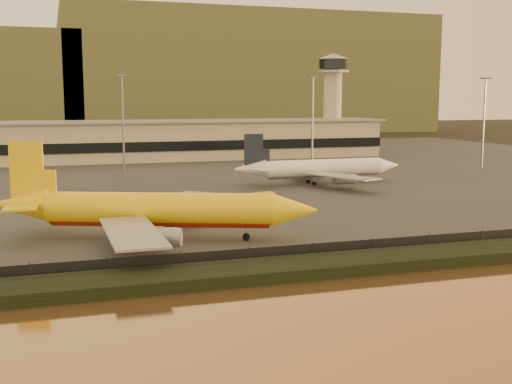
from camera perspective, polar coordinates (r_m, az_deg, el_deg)
ground at (r=88.82m, az=0.59°, el=-4.43°), size 900.00×900.00×0.00m
embankment at (r=73.18m, az=4.82°, el=-6.66°), size 320.00×7.00×1.40m
tarmac at (r=180.38m, az=-8.97°, el=1.96°), size 320.00×220.00×0.20m
perimeter_fence at (r=76.62m, az=3.67°, el=-5.50°), size 300.00×0.05×2.20m
terminal_building at (r=208.60m, az=-14.26°, el=4.33°), size 202.00×25.00×12.60m
control_tower at (r=234.41m, az=6.83°, el=8.70°), size 11.20×11.20×35.50m
apron_light_masts at (r=162.88m, az=-2.73°, el=6.89°), size 152.20×12.20×25.40m
distant_hills at (r=422.46m, az=-17.12°, el=9.48°), size 470.00×160.00×70.00m
dhl_cargo_jet at (r=89.88m, az=-9.03°, el=-1.63°), size 43.73×41.42×13.56m
white_narrowbody_jet at (r=147.97m, az=5.73°, el=2.07°), size 40.93×40.06×11.79m
gse_vehicle_yellow at (r=121.69m, az=0.67°, el=-0.46°), size 4.33×2.80×1.80m
gse_vehicle_white at (r=119.69m, az=-13.31°, el=-0.88°), size 3.75×2.17×1.59m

